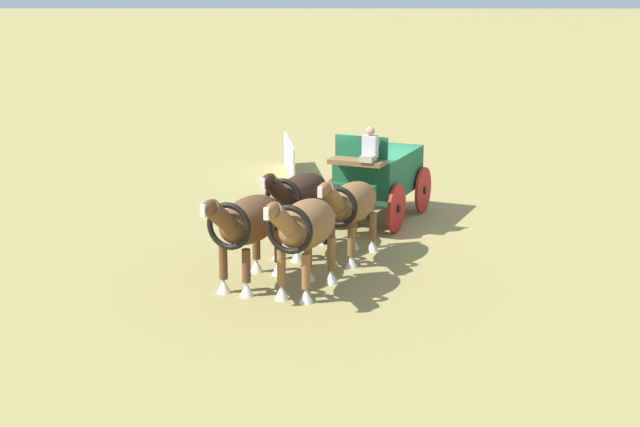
{
  "coord_description": "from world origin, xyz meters",
  "views": [
    {
      "loc": [
        25.7,
        -1.46,
        6.83
      ],
      "look_at": [
        4.08,
        -1.56,
        1.2
      ],
      "focal_mm": 55.61,
      "sensor_mm": 36.0,
      "label": 1
    }
  ],
  "objects_px": {
    "show_wagon": "(378,175)",
    "draft_horse_lead_off": "(248,223)",
    "draft_horse_lead_near": "(304,228)",
    "draft_horse_rear_off": "(299,197)",
    "draft_horse_rear_near": "(350,206)"
  },
  "relations": [
    {
      "from": "draft_horse_lead_near",
      "to": "draft_horse_lead_off",
      "type": "bearing_deg",
      "value": -112.82
    },
    {
      "from": "draft_horse_lead_near",
      "to": "draft_horse_lead_off",
      "type": "relative_size",
      "value": 0.93
    },
    {
      "from": "draft_horse_lead_near",
      "to": "draft_horse_rear_off",
      "type": "bearing_deg",
      "value": -176.21
    },
    {
      "from": "show_wagon",
      "to": "draft_horse_rear_off",
      "type": "relative_size",
      "value": 1.83
    },
    {
      "from": "show_wagon",
      "to": "draft_horse_lead_off",
      "type": "height_order",
      "value": "show_wagon"
    },
    {
      "from": "draft_horse_rear_near",
      "to": "draft_horse_lead_off",
      "type": "xyz_separation_m",
      "value": [
        1.88,
        -2.21,
        0.09
      ]
    },
    {
      "from": "draft_horse_lead_near",
      "to": "show_wagon",
      "type": "bearing_deg",
      "value": 163.01
    },
    {
      "from": "draft_horse_lead_off",
      "to": "draft_horse_rear_near",
      "type": "bearing_deg",
      "value": 130.38
    },
    {
      "from": "draft_horse_rear_off",
      "to": "draft_horse_lead_off",
      "type": "distance_m",
      "value": 2.58
    },
    {
      "from": "draft_horse_lead_off",
      "to": "draft_horse_rear_off",
      "type": "bearing_deg",
      "value": 157.06
    },
    {
      "from": "draft_horse_rear_off",
      "to": "draft_horse_lead_near",
      "type": "distance_m",
      "value": 2.89
    },
    {
      "from": "draft_horse_rear_near",
      "to": "draft_horse_lead_near",
      "type": "height_order",
      "value": "draft_horse_lead_near"
    },
    {
      "from": "draft_horse_rear_off",
      "to": "draft_horse_lead_near",
      "type": "height_order",
      "value": "draft_horse_lead_near"
    },
    {
      "from": "show_wagon",
      "to": "draft_horse_rear_near",
      "type": "height_order",
      "value": "show_wagon"
    },
    {
      "from": "show_wagon",
      "to": "draft_horse_rear_off",
      "type": "height_order",
      "value": "show_wagon"
    }
  ]
}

